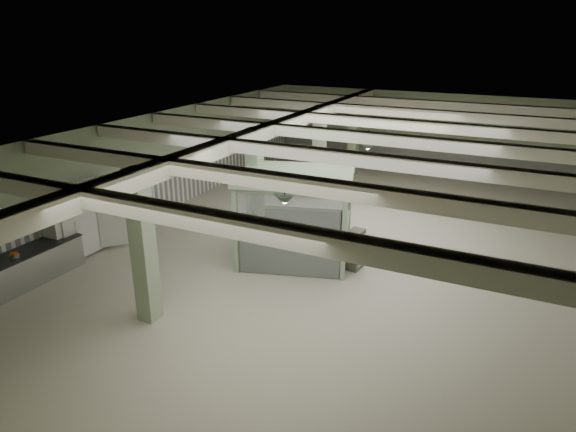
% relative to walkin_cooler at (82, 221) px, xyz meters
% --- Properties ---
extents(floor, '(20.00, 20.00, 0.00)m').
position_rel_walkin_cooler_xyz_m(floor, '(6.62, 4.00, -1.04)').
color(floor, beige).
rests_on(floor, ground).
extents(ceiling, '(14.00, 20.00, 0.02)m').
position_rel_walkin_cooler_xyz_m(ceiling, '(6.62, 4.00, 2.56)').
color(ceiling, beige).
rests_on(ceiling, wall_back).
extents(wall_back, '(14.00, 0.02, 3.60)m').
position_rel_walkin_cooler_xyz_m(wall_back, '(6.62, 14.00, 0.76)').
color(wall_back, '#AEC19A').
rests_on(wall_back, floor).
extents(wall_front, '(14.00, 0.02, 3.60)m').
position_rel_walkin_cooler_xyz_m(wall_front, '(6.62, -6.00, 0.76)').
color(wall_front, '#AEC19A').
rests_on(wall_front, floor).
extents(wall_left, '(0.02, 20.00, 3.60)m').
position_rel_walkin_cooler_xyz_m(wall_left, '(-0.38, 4.00, 0.76)').
color(wall_left, '#AEC19A').
rests_on(wall_left, floor).
extents(wainscot_left, '(0.05, 19.90, 1.50)m').
position_rel_walkin_cooler_xyz_m(wainscot_left, '(-0.35, 4.00, -0.29)').
color(wainscot_left, white).
rests_on(wainscot_left, floor).
extents(wainscot_back, '(13.90, 0.05, 1.50)m').
position_rel_walkin_cooler_xyz_m(wainscot_back, '(6.62, 13.97, -0.29)').
color(wainscot_back, white).
rests_on(wainscot_back, floor).
extents(girder, '(0.45, 19.90, 0.40)m').
position_rel_walkin_cooler_xyz_m(girder, '(4.12, 4.00, 2.34)').
color(girder, silver).
rests_on(girder, ceiling).
extents(beam_a, '(13.90, 0.35, 0.32)m').
position_rel_walkin_cooler_xyz_m(beam_a, '(6.62, -3.50, 2.38)').
color(beam_a, silver).
rests_on(beam_a, ceiling).
extents(beam_b, '(13.90, 0.35, 0.32)m').
position_rel_walkin_cooler_xyz_m(beam_b, '(6.62, -1.00, 2.38)').
color(beam_b, silver).
rests_on(beam_b, ceiling).
extents(beam_c, '(13.90, 0.35, 0.32)m').
position_rel_walkin_cooler_xyz_m(beam_c, '(6.62, 1.50, 2.38)').
color(beam_c, silver).
rests_on(beam_c, ceiling).
extents(beam_d, '(13.90, 0.35, 0.32)m').
position_rel_walkin_cooler_xyz_m(beam_d, '(6.62, 4.00, 2.38)').
color(beam_d, silver).
rests_on(beam_d, ceiling).
extents(beam_e, '(13.90, 0.35, 0.32)m').
position_rel_walkin_cooler_xyz_m(beam_e, '(6.62, 6.50, 2.38)').
color(beam_e, silver).
rests_on(beam_e, ceiling).
extents(beam_f, '(13.90, 0.35, 0.32)m').
position_rel_walkin_cooler_xyz_m(beam_f, '(6.62, 9.00, 2.38)').
color(beam_f, silver).
rests_on(beam_f, ceiling).
extents(beam_g, '(13.90, 0.35, 0.32)m').
position_rel_walkin_cooler_xyz_m(beam_g, '(6.62, 11.50, 2.38)').
color(beam_g, silver).
rests_on(beam_g, ceiling).
extents(column_a, '(0.42, 0.42, 3.60)m').
position_rel_walkin_cooler_xyz_m(column_a, '(4.12, -2.00, 0.76)').
color(column_a, '#9EB491').
rests_on(column_a, floor).
extents(column_b, '(0.42, 0.42, 3.60)m').
position_rel_walkin_cooler_xyz_m(column_b, '(4.12, 3.00, 0.76)').
color(column_b, '#9EB491').
rests_on(column_b, floor).
extents(column_c, '(0.42, 0.42, 3.60)m').
position_rel_walkin_cooler_xyz_m(column_c, '(4.12, 8.00, 0.76)').
color(column_c, '#9EB491').
rests_on(column_c, floor).
extents(column_d, '(0.42, 0.42, 3.60)m').
position_rel_walkin_cooler_xyz_m(column_d, '(4.12, 12.00, 0.76)').
color(column_d, '#9EB491').
rests_on(column_d, floor).
extents(pendant_front, '(0.44, 0.44, 0.22)m').
position_rel_walkin_cooler_xyz_m(pendant_front, '(7.12, -1.00, 2.01)').
color(pendant_front, '#324333').
rests_on(pendant_front, ceiling).
extents(pendant_mid, '(0.44, 0.44, 0.22)m').
position_rel_walkin_cooler_xyz_m(pendant_mid, '(7.12, 4.50, 2.01)').
color(pendant_mid, '#324333').
rests_on(pendant_mid, ceiling).
extents(pendant_back, '(0.44, 0.44, 0.22)m').
position_rel_walkin_cooler_xyz_m(pendant_back, '(7.12, 9.50, 2.01)').
color(pendant_back, '#324333').
rests_on(pendant_back, ceiling).
extents(orange_bowl, '(0.30, 0.30, 0.08)m').
position_rel_walkin_cooler_xyz_m(orange_bowl, '(0.21, -2.40, -0.10)').
color(orange_bowl, '#B2B2B7').
rests_on(orange_bowl, prep_counter).
extents(walkin_cooler, '(1.01, 2.26, 2.08)m').
position_rel_walkin_cooler_xyz_m(walkin_cooler, '(0.00, 0.00, 0.00)').
color(walkin_cooler, white).
rests_on(walkin_cooler, floor).
extents(guard_booth, '(3.79, 3.47, 2.54)m').
position_rel_walkin_cooler_xyz_m(guard_booth, '(5.72, 2.51, 0.69)').
color(guard_booth, '#92AC8A').
rests_on(guard_booth, floor).
extents(filing_cabinet, '(0.42, 0.56, 1.14)m').
position_rel_walkin_cooler_xyz_m(filing_cabinet, '(7.51, 2.59, -0.47)').
color(filing_cabinet, '#575A4B').
rests_on(filing_cabinet, floor).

